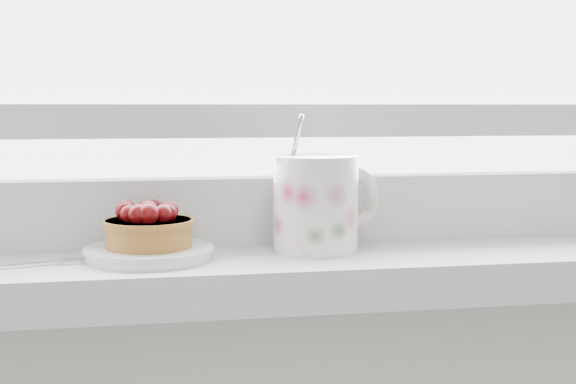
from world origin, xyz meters
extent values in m
cube|color=silver|center=(0.00, 1.90, 0.92)|extent=(1.60, 0.20, 0.04)
cube|color=silver|center=(0.00, 1.97, 0.97)|extent=(1.30, 0.05, 0.07)
cube|color=silver|center=(0.00, 1.97, 1.07)|extent=(1.30, 0.04, 0.04)
cylinder|color=silver|center=(-0.09, 1.88, 0.95)|extent=(0.12, 0.12, 0.01)
cylinder|color=brown|center=(-0.09, 1.88, 0.97)|extent=(0.08, 0.08, 0.03)
cylinder|color=brown|center=(-0.09, 1.88, 0.98)|extent=(0.09, 0.09, 0.01)
sphere|color=#40080A|center=(-0.09, 1.88, 0.99)|extent=(0.02, 0.02, 0.02)
sphere|color=#40080A|center=(-0.07, 1.89, 0.99)|extent=(0.02, 0.02, 0.02)
sphere|color=#40080A|center=(-0.07, 1.90, 0.99)|extent=(0.02, 0.02, 0.02)
sphere|color=#40080A|center=(-0.08, 1.90, 0.99)|extent=(0.02, 0.02, 0.02)
sphere|color=#40080A|center=(-0.10, 1.90, 0.99)|extent=(0.02, 0.02, 0.02)
sphere|color=#40080A|center=(-0.11, 1.90, 0.99)|extent=(0.02, 0.02, 0.02)
sphere|color=#40080A|center=(-0.11, 1.89, 0.99)|extent=(0.02, 0.02, 0.02)
sphere|color=#40080A|center=(-0.11, 1.87, 0.99)|extent=(0.02, 0.02, 0.02)
sphere|color=#40080A|center=(-0.10, 1.86, 0.99)|extent=(0.02, 0.02, 0.02)
sphere|color=#40080A|center=(-0.09, 1.86, 0.99)|extent=(0.02, 0.02, 0.02)
sphere|color=#40080A|center=(-0.08, 1.87, 0.99)|extent=(0.02, 0.02, 0.02)
sphere|color=#40080A|center=(-0.07, 1.88, 0.99)|extent=(0.02, 0.02, 0.02)
cylinder|color=white|center=(0.08, 1.90, 0.99)|extent=(0.11, 0.11, 0.10)
cylinder|color=black|center=(0.08, 1.90, 1.03)|extent=(0.07, 0.07, 0.01)
torus|color=white|center=(0.12, 1.91, 0.99)|extent=(0.07, 0.04, 0.07)
cylinder|color=silver|center=(0.06, 1.91, 1.05)|extent=(0.02, 0.02, 0.06)
cube|color=silver|center=(-0.18, 1.88, 0.94)|extent=(0.02, 0.01, 0.00)
cube|color=silver|center=(-0.16, 1.88, 0.94)|extent=(0.03, 0.03, 0.00)
cube|color=silver|center=(-0.13, 1.88, 0.94)|extent=(0.03, 0.01, 0.00)
cube|color=silver|center=(-0.13, 1.89, 0.94)|extent=(0.03, 0.01, 0.00)
cube|color=silver|center=(-0.14, 1.89, 0.94)|extent=(0.03, 0.01, 0.00)
cube|color=silver|center=(-0.14, 1.90, 0.94)|extent=(0.03, 0.01, 0.00)
camera|label=1|loc=(-0.10, 1.12, 1.09)|focal=50.00mm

